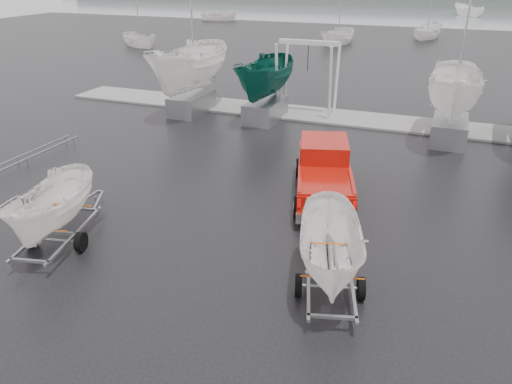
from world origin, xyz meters
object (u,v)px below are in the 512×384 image
pickup_truck (324,169)px  trailer_parked (46,169)px  trailer_hitched (335,202)px  boat_hoist (308,67)px

pickup_truck → trailer_parked: bearing=-150.1°
pickup_truck → trailer_hitched: size_ratio=1.22×
trailer_hitched → trailer_parked: trailer_hitched is taller
pickup_truck → boat_hoist: boat_hoist is taller
pickup_truck → boat_hoist: bearing=93.7°
trailer_hitched → trailer_parked: 8.27m
trailer_parked → trailer_hitched: bearing=-8.7°
pickup_truck → trailer_parked: (-6.54, -6.69, 1.57)m
pickup_truck → trailer_hitched: 6.50m
trailer_hitched → trailer_parked: size_ratio=1.04×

